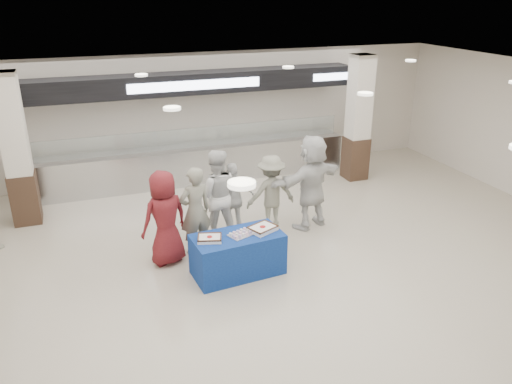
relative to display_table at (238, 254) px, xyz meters
name	(u,v)px	position (x,y,z in m)	size (l,w,h in m)	color
ground	(272,288)	(0.40, -0.64, -0.38)	(14.00, 14.00, 0.00)	beige
serving_line	(195,138)	(0.40, 4.75, 0.78)	(8.70, 0.85, 2.80)	#BABCC1
column_left	(17,154)	(-3.60, 3.56, 1.15)	(0.55, 0.55, 3.20)	#342217
column_right	(358,121)	(4.40, 3.56, 1.15)	(0.55, 0.55, 3.20)	#342217
display_table	(238,254)	(0.00, 0.00, 0.00)	(1.55, 0.78, 0.75)	navy
sheet_cake_left	(210,238)	(-0.50, -0.02, 0.42)	(0.47, 0.41, 0.09)	white
sheet_cake_right	(263,228)	(0.47, 0.02, 0.42)	(0.56, 0.51, 0.10)	white
cupcake_tray	(240,234)	(0.05, -0.02, 0.41)	(0.47, 0.41, 0.06)	silver
civilian_maroon	(165,218)	(-1.09, 0.83, 0.51)	(0.86, 0.56, 1.76)	maroon
soldier_a	(195,211)	(-0.50, 0.98, 0.48)	(0.63, 0.41, 1.72)	slate
chef_tall	(216,195)	(0.04, 1.47, 0.55)	(0.90, 0.70, 1.84)	silver
chef_short	(233,199)	(0.41, 1.52, 0.38)	(0.89, 0.37, 1.52)	silver
soldier_b	(271,193)	(1.20, 1.48, 0.42)	(1.03, 0.59, 1.59)	slate
civilian_white	(312,182)	(2.03, 1.30, 0.62)	(1.84, 0.59, 1.99)	silver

